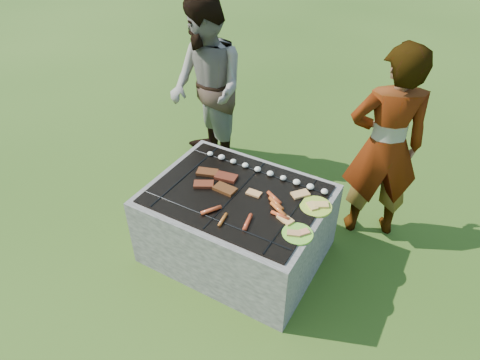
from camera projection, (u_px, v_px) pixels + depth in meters
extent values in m
plane|color=#224210|center=(237.00, 251.00, 3.51)|extent=(60.00, 60.00, 0.00)
cube|color=#A1978E|center=(261.00, 195.00, 3.61)|extent=(1.30, 0.18, 0.60)
cube|color=gray|center=(208.00, 258.00, 3.05)|extent=(1.30, 0.18, 0.60)
cube|color=gray|center=(179.00, 201.00, 3.55)|extent=(0.18, 0.64, 0.60)
cube|color=gray|center=(303.00, 251.00, 3.11)|extent=(0.18, 0.64, 0.60)
cube|color=black|center=(237.00, 230.00, 3.37)|extent=(0.94, 0.64, 0.48)
sphere|color=#FF5914|center=(237.00, 209.00, 3.23)|extent=(0.10, 0.10, 0.10)
cube|color=black|center=(237.00, 194.00, 3.15)|extent=(1.20, 0.90, 0.01)
cylinder|color=black|center=(187.00, 175.00, 3.32)|extent=(0.01, 0.88, 0.01)
cylinder|color=black|center=(237.00, 193.00, 3.14)|extent=(0.01, 0.88, 0.01)
cylinder|color=black|center=(293.00, 213.00, 2.96)|extent=(0.01, 0.88, 0.01)
cylinder|color=black|center=(213.00, 219.00, 2.92)|extent=(1.18, 0.01, 0.01)
cylinder|color=black|center=(257.00, 171.00, 3.36)|extent=(1.18, 0.01, 0.01)
ellipsoid|color=white|center=(210.00, 154.00, 3.53)|extent=(0.05, 0.05, 0.03)
ellipsoid|color=beige|center=(222.00, 157.00, 3.48)|extent=(0.06, 0.06, 0.04)
ellipsoid|color=#EBE3C7|center=(233.00, 161.00, 3.44)|extent=(0.05, 0.05, 0.03)
ellipsoid|color=white|center=(245.00, 165.00, 3.39)|extent=(0.05, 0.05, 0.04)
ellipsoid|color=white|center=(258.00, 169.00, 3.35)|extent=(0.05, 0.05, 0.04)
ellipsoid|color=white|center=(270.00, 173.00, 3.31)|extent=(0.05, 0.05, 0.04)
ellipsoid|color=#EBE4C7|center=(283.00, 178.00, 3.26)|extent=(0.05, 0.05, 0.03)
ellipsoid|color=white|center=(297.00, 182.00, 3.22)|extent=(0.06, 0.06, 0.04)
ellipsoid|color=white|center=(310.00, 187.00, 3.17)|extent=(0.06, 0.06, 0.04)
ellipsoid|color=silver|center=(324.00, 191.00, 3.13)|extent=(0.05, 0.05, 0.04)
cube|color=brown|center=(207.00, 172.00, 3.33)|extent=(0.18, 0.14, 0.02)
cube|color=maroon|center=(226.00, 177.00, 3.28)|extent=(0.18, 0.12, 0.02)
cube|color=#97341B|center=(204.00, 184.00, 3.21)|extent=(0.17, 0.15, 0.02)
cube|color=brown|center=(225.00, 189.00, 3.16)|extent=(0.17, 0.10, 0.02)
cylinder|color=#C73E20|center=(274.00, 198.00, 3.08)|extent=(0.15, 0.10, 0.03)
cylinder|color=#BF561F|center=(276.00, 203.00, 3.03)|extent=(0.15, 0.10, 0.03)
cylinder|color=#F35828|center=(278.00, 209.00, 2.98)|extent=(0.16, 0.10, 0.03)
cylinder|color=orange|center=(280.00, 216.00, 2.93)|extent=(0.14, 0.04, 0.03)
cylinder|color=red|center=(248.00, 222.00, 2.87)|extent=(0.06, 0.16, 0.03)
cylinder|color=orange|center=(211.00, 210.00, 2.97)|extent=(0.10, 0.14, 0.03)
cylinder|color=orange|center=(223.00, 219.00, 2.90)|extent=(0.04, 0.13, 0.02)
cube|color=tan|center=(254.00, 193.00, 3.13)|extent=(0.11, 0.06, 0.01)
cube|color=#DDBF71|center=(285.00, 219.00, 2.91)|extent=(0.13, 0.10, 0.02)
cube|color=#E6A375|center=(300.00, 194.00, 3.12)|extent=(0.14, 0.15, 0.02)
cylinder|color=#CED934|center=(316.00, 207.00, 3.03)|extent=(0.25, 0.25, 0.01)
cube|color=#F4D57D|center=(312.00, 206.00, 3.01)|extent=(0.10, 0.10, 0.01)
cube|color=#D8BE6E|center=(321.00, 205.00, 3.02)|extent=(0.12, 0.11, 0.02)
cylinder|color=#ABD733|center=(297.00, 234.00, 2.81)|extent=(0.27, 0.27, 0.01)
cube|color=tan|center=(294.00, 233.00, 2.79)|extent=(0.10, 0.08, 0.01)
cube|color=#EAB178|center=(303.00, 232.00, 2.80)|extent=(0.09, 0.09, 0.01)
imported|color=gray|center=(385.00, 147.00, 3.25)|extent=(0.71, 0.62, 1.64)
imported|color=#A39188|center=(207.00, 89.00, 4.01)|extent=(1.03, 0.98, 1.69)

